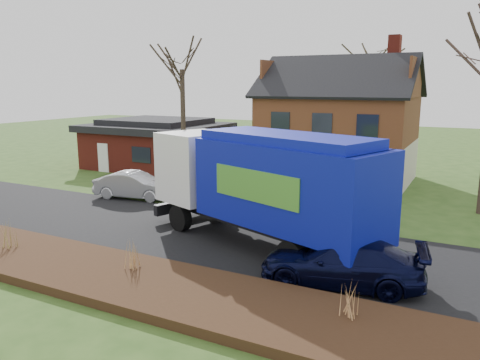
% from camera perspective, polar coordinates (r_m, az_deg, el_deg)
% --- Properties ---
extents(ground, '(120.00, 120.00, 0.00)m').
position_cam_1_polar(ground, '(20.03, -4.90, -6.69)').
color(ground, '#2D4C19').
rests_on(ground, ground).
extents(road, '(80.00, 7.00, 0.02)m').
position_cam_1_polar(road, '(20.03, -4.90, -6.67)').
color(road, black).
rests_on(road, ground).
extents(mulch_verge, '(80.00, 3.50, 0.30)m').
position_cam_1_polar(mulch_verge, '(16.03, -15.18, -11.27)').
color(mulch_verge, '#311D10').
rests_on(mulch_verge, ground).
extents(main_house, '(12.95, 8.95, 9.26)m').
position_cam_1_polar(main_house, '(31.31, 11.09, 7.26)').
color(main_house, beige).
rests_on(main_house, ground).
extents(ranch_house, '(9.80, 8.20, 3.70)m').
position_cam_1_polar(ranch_house, '(36.84, -10.11, 4.45)').
color(ranch_house, maroon).
rests_on(ranch_house, ground).
extents(garbage_truck, '(10.90, 6.23, 4.53)m').
position_cam_1_polar(garbage_truck, '(17.94, 2.88, -0.19)').
color(garbage_truck, black).
rests_on(garbage_truck, ground).
extents(silver_sedan, '(4.73, 2.38, 1.49)m').
position_cam_1_polar(silver_sedan, '(26.73, -12.69, -0.64)').
color(silver_sedan, '#ACAFB4').
rests_on(silver_sedan, ground).
extents(navy_wagon, '(5.40, 2.98, 1.48)m').
position_cam_1_polar(navy_wagon, '(15.35, 12.27, -9.79)').
color(navy_wagon, black).
rests_on(navy_wagon, ground).
extents(tree_front_west, '(3.36, 3.36, 9.99)m').
position_cam_1_polar(tree_front_west, '(30.03, -7.14, 15.24)').
color(tree_front_west, '#392D22').
rests_on(tree_front_west, ground).
extents(tree_back, '(3.55, 3.55, 11.26)m').
position_cam_1_polar(tree_back, '(38.78, 16.05, 15.74)').
color(tree_back, '#403726').
rests_on(tree_back, ground).
extents(grass_clump_west, '(0.37, 0.30, 0.97)m').
position_cam_1_polar(grass_clump_west, '(19.45, -26.35, -6.03)').
color(grass_clump_west, '#9F8546').
rests_on(grass_clump_west, mulch_verge).
extents(grass_clump_mid, '(0.36, 0.30, 1.01)m').
position_cam_1_polar(grass_clump_mid, '(15.95, -12.94, -8.75)').
color(grass_clump_mid, tan).
rests_on(grass_clump_mid, mulch_verge).
extents(grass_clump_east, '(0.36, 0.30, 0.90)m').
position_cam_1_polar(grass_clump_east, '(12.90, 13.37, -14.05)').
color(grass_clump_east, tan).
rests_on(grass_clump_east, mulch_verge).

